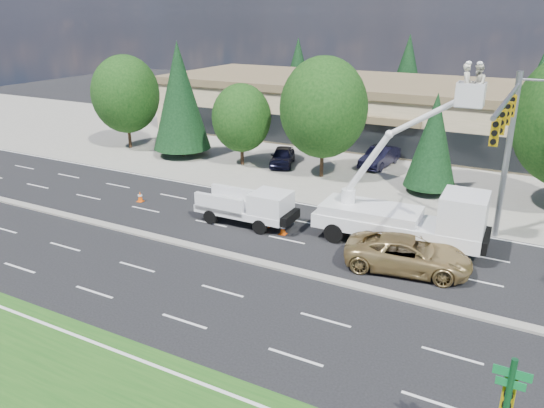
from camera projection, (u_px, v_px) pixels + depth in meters
The scene contains 22 objects.
ground at pixel (258, 263), 26.42m from camera, with size 140.00×140.00×0.00m, color black.
concrete_apron at pixel (380, 166), 42.96m from camera, with size 140.00×22.00×0.01m, color gray.
road_median at pixel (258, 262), 26.40m from camera, with size 120.00×0.55×0.12m, color gray.
strip_mall at pixel (414, 111), 50.23m from camera, with size 50.40×15.40×5.50m.
tree_front_a at pixel (126, 94), 46.93m from camera, with size 5.97×5.97×8.28m.
tree_front_b at pixel (180, 96), 44.17m from camera, with size 4.84×4.84×9.54m.
tree_front_c at pixel (241, 118), 41.95m from camera, with size 4.71×4.71×6.54m.
tree_front_d at pixel (324, 108), 38.37m from camera, with size 6.41×6.41×8.90m.
tree_front_e at pixel (433, 140), 35.33m from camera, with size 3.49×3.49×6.87m.
tree_back_a at pixel (298, 70), 67.56m from camera, with size 4.40×4.40×8.66m.
tree_back_b at pixel (407, 73), 61.20m from camera, with size 4.75×4.75×9.37m.
tree_back_c at pixel (540, 86), 55.18m from camera, with size 4.21×4.21×8.31m.
signal_mast at pixel (508, 137), 25.70m from camera, with size 2.76×10.16×9.00m.
utility_pickup at pixel (250, 210), 30.88m from camera, with size 5.70×2.33×2.17m.
bucket_truck at pixel (414, 211), 27.46m from camera, with size 9.04×3.11×9.69m.
traffic_cone_a at pixel (140, 197), 34.80m from camera, with size 0.40×0.40×0.70m.
traffic_cone_b at pixel (266, 222), 30.64m from camera, with size 0.40×0.40×0.70m.
traffic_cone_c at pixel (283, 229), 29.70m from camera, with size 0.40×0.40×0.70m.
traffic_cone_d at pixel (408, 261), 25.91m from camera, with size 0.40×0.40×0.70m.
minivan at pixel (408, 254), 25.45m from camera, with size 2.76×5.98×1.66m, color #A2864E.
parked_car_west at pixel (282, 156), 42.89m from camera, with size 1.73×4.29×1.46m, color black.
parked_car_east at pixel (380, 157), 42.50m from camera, with size 1.67×4.80×1.58m, color black.
Camera 1 is at (11.89, -20.62, 11.86)m, focal length 35.00 mm.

